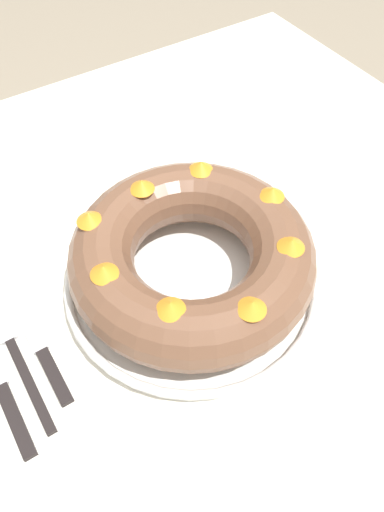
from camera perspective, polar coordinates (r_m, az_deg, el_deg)
name	(u,v)px	position (r m, az deg, el deg)	size (l,w,h in m)	color
ground_plane	(207,455)	(1.40, 1.70, -21.76)	(8.00, 8.00, 0.00)	gray
dining_table	(217,323)	(0.79, 2.84, -7.62)	(1.15, 1.22, 0.76)	silver
serving_dish	(192,281)	(0.70, 0.00, -2.86)	(0.35, 0.35, 0.03)	white
bundt_cake	(192,256)	(0.66, 0.00, 0.04)	(0.33, 0.33, 0.10)	brown
fork	(18,357)	(0.69, -19.32, -10.87)	(0.02, 0.20, 0.01)	black
serving_knife	(2,389)	(0.67, -20.87, -14.01)	(0.02, 0.22, 0.01)	black
cake_knife	(43,353)	(0.68, -16.68, -10.52)	(0.02, 0.18, 0.01)	black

